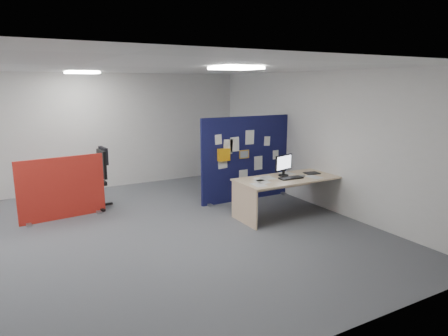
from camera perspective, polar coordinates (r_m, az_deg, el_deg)
name	(u,v)px	position (r m, az deg, el deg)	size (l,w,h in m)	color
floor	(90,246)	(6.60, -18.55, -10.48)	(9.00, 9.00, 0.00)	#55585E
ceiling	(77,66)	(6.14, -20.26, 13.57)	(9.00, 7.00, 0.02)	white
wall_back	(55,134)	(9.66, -23.04, 4.46)	(9.00, 0.02, 2.70)	silver
wall_front	(174,239)	(2.95, -7.15, -10.01)	(9.00, 0.02, 2.70)	silver
wall_right	(317,140)	(8.25, 13.09, 3.98)	(0.02, 7.00, 2.70)	silver
ceiling_lights	(92,70)	(6.85, -18.35, 13.20)	(4.10, 4.10, 0.04)	white
navy_divider	(247,159)	(8.48, 3.24, 1.34)	(2.17, 0.30, 1.79)	#10103B
main_desk	(287,185)	(7.63, 8.93, -2.47)	(2.00, 0.89, 0.73)	#D9AE8B
monitor_main	(284,164)	(7.64, 8.54, 0.54)	(0.46, 0.19, 0.41)	black
keyboard	(291,178)	(7.48, 9.54, -1.41)	(0.45, 0.18, 0.03)	black
mouse	(302,176)	(7.66, 11.07, -1.13)	(0.10, 0.06, 0.03)	gray
paper_tray	(312,173)	(7.99, 12.44, -0.72)	(0.28, 0.22, 0.01)	black
red_divider	(62,189)	(7.89, -22.13, -2.77)	(1.53, 0.30, 1.15)	#AE1A16
office_chair	(96,175)	(8.31, -17.77, -0.92)	(0.77, 0.80, 1.20)	black
desk_papers	(275,179)	(7.42, 7.35, -1.54)	(1.48, 0.82, 0.00)	white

